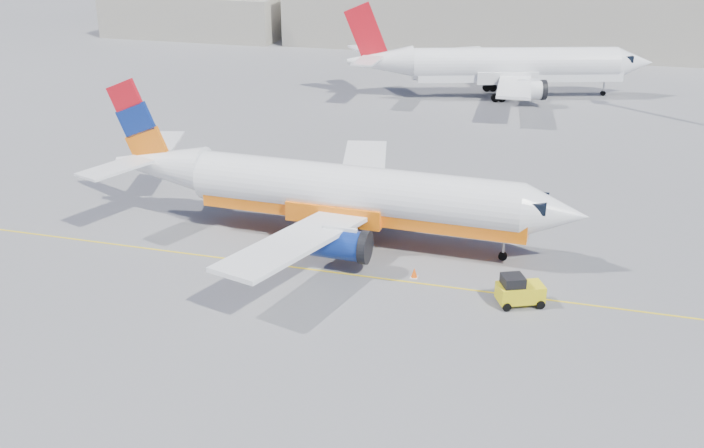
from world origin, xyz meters
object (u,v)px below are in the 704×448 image
(main_jet, at_px, (339,193))
(second_jet, at_px, (505,66))
(gse_tug, at_px, (519,291))
(traffic_cone, at_px, (414,273))

(main_jet, height_order, second_jet, second_jet)
(gse_tug, xyz_separation_m, traffic_cone, (-5.73, 1.50, -0.50))
(traffic_cone, bearing_deg, gse_tug, -14.64)
(gse_tug, bearing_deg, main_jet, 129.93)
(second_jet, height_order, gse_tug, second_jet)
(traffic_cone, bearing_deg, main_jet, 144.42)
(second_jet, distance_m, gse_tug, 45.28)
(main_jet, distance_m, second_jet, 39.92)
(main_jet, xyz_separation_m, gse_tug, (11.17, -5.39, -2.24))
(gse_tug, height_order, traffic_cone, gse_tug)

